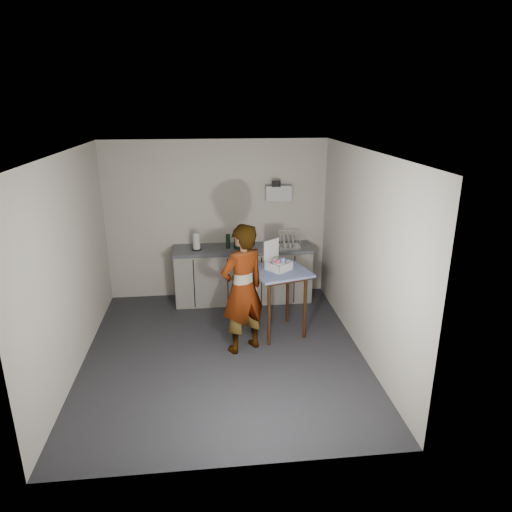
{
  "coord_description": "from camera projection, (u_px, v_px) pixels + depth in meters",
  "views": [
    {
      "loc": [
        -0.16,
        -5.31,
        3.14
      ],
      "look_at": [
        0.47,
        0.45,
        1.18
      ],
      "focal_mm": 32.0,
      "sensor_mm": 36.0,
      "label": 1
    }
  ],
  "objects": [
    {
      "name": "side_table",
      "position": [
        279.0,
        278.0,
        6.29
      ],
      "size": [
        0.91,
        0.91,
        0.95
      ],
      "rotation": [
        0.0,
        0.0,
        0.28
      ],
      "color": "#33160B",
      "rests_on": "ground"
    },
    {
      "name": "soda_can",
      "position": [
        240.0,
        243.0,
        7.41
      ],
      "size": [
        0.06,
        0.06,
        0.12
      ],
      "primitive_type": "cylinder",
      "color": "red",
      "rests_on": "kitchen_counter"
    },
    {
      "name": "paper_towel",
      "position": [
        196.0,
        242.0,
        7.22
      ],
      "size": [
        0.16,
        0.16,
        0.29
      ],
      "color": "black",
      "rests_on": "kitchen_counter"
    },
    {
      "name": "dark_bottle",
      "position": [
        228.0,
        241.0,
        7.3
      ],
      "size": [
        0.07,
        0.07,
        0.23
      ],
      "primitive_type": "cylinder",
      "color": "black",
      "rests_on": "kitchen_counter"
    },
    {
      "name": "wall_left",
      "position": [
        71.0,
        265.0,
        5.42
      ],
      "size": [
        0.02,
        4.0,
        2.6
      ],
      "primitive_type": "cube",
      "color": "beige",
      "rests_on": "ground"
    },
    {
      "name": "wall_back",
      "position": [
        217.0,
        220.0,
        7.48
      ],
      "size": [
        3.6,
        0.02,
        2.6
      ],
      "primitive_type": "cube",
      "color": "beige",
      "rests_on": "ground"
    },
    {
      "name": "standing_man",
      "position": [
        243.0,
        289.0,
        5.84
      ],
      "size": [
        0.76,
        0.67,
        1.73
      ],
      "primitive_type": "imported",
      "rotation": [
        0.0,
        0.0,
        3.66
      ],
      "color": "#B2A593",
      "rests_on": "ground"
    },
    {
      "name": "bakery_box",
      "position": [
        278.0,
        263.0,
        6.25
      ],
      "size": [
        0.4,
        0.4,
        0.4
      ],
      "rotation": [
        0.0,
        0.0,
        0.66
      ],
      "color": "white",
      "rests_on": "side_table"
    },
    {
      "name": "kitchen_counter",
      "position": [
        243.0,
        275.0,
        7.53
      ],
      "size": [
        2.24,
        0.62,
        0.91
      ],
      "color": "black",
      "rests_on": "ground"
    },
    {
      "name": "wall_shelf",
      "position": [
        278.0,
        193.0,
        7.37
      ],
      "size": [
        0.42,
        0.18,
        0.37
      ],
      "color": "white",
      "rests_on": "ground"
    },
    {
      "name": "ceiling",
      "position": [
        219.0,
        153.0,
        5.19
      ],
      "size": [
        3.6,
        4.0,
        0.01
      ],
      "primitive_type": "cube",
      "color": "white",
      "rests_on": "wall_back"
    },
    {
      "name": "ground",
      "position": [
        224.0,
        353.0,
        6.02
      ],
      "size": [
        4.0,
        4.0,
        0.0
      ],
      "primitive_type": "plane",
      "color": "#242429",
      "rests_on": "ground"
    },
    {
      "name": "wall_right",
      "position": [
        363.0,
        255.0,
        5.79
      ],
      "size": [
        0.02,
        4.0,
        2.6
      ],
      "primitive_type": "cube",
      "color": "beige",
      "rests_on": "ground"
    },
    {
      "name": "soap_bottle",
      "position": [
        237.0,
        240.0,
        7.26
      ],
      "size": [
        0.14,
        0.14,
        0.3
      ],
      "primitive_type": "imported",
      "rotation": [
        0.0,
        0.0,
        0.19
      ],
      "color": "black",
      "rests_on": "kitchen_counter"
    },
    {
      "name": "dish_rack",
      "position": [
        288.0,
        243.0,
        7.41
      ],
      "size": [
        0.35,
        0.26,
        0.25
      ],
      "color": "silver",
      "rests_on": "kitchen_counter"
    }
  ]
}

